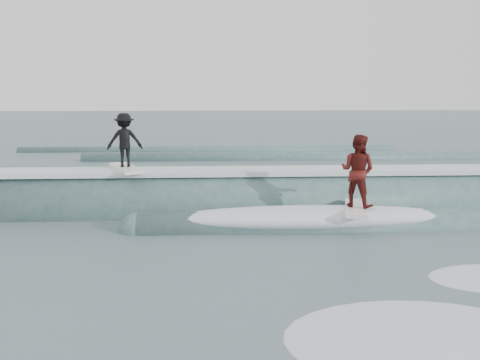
{
  "coord_description": "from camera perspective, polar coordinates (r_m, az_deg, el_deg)",
  "views": [
    {
      "loc": [
        -0.74,
        -9.16,
        3.62
      ],
      "look_at": [
        0.0,
        5.5,
        1.1
      ],
      "focal_mm": 40.0,
      "sensor_mm": 36.0,
      "label": 1
    }
  ],
  "objects": [
    {
      "name": "ground",
      "position": [
        9.88,
        1.65,
        -11.76
      ],
      "size": [
        160.0,
        160.0,
        0.0
      ],
      "primitive_type": "plane",
      "color": "#3D5359",
      "rests_on": "ground"
    },
    {
      "name": "breaking_wave",
      "position": [
        15.85,
        0.59,
        -3.31
      ],
      "size": [
        22.67,
        3.97,
        2.38
      ],
      "color": "#335556",
      "rests_on": "ground"
    },
    {
      "name": "surfer_black",
      "position": [
        15.94,
        -12.2,
        3.88
      ],
      "size": [
        1.3,
        2.05,
        1.66
      ],
      "color": "white",
      "rests_on": "ground"
    },
    {
      "name": "surfer_red",
      "position": [
        14.13,
        12.42,
        0.65
      ],
      "size": [
        1.16,
        2.07,
        1.98
      ],
      "color": "white",
      "rests_on": "ground"
    },
    {
      "name": "far_swells",
      "position": [
        27.11,
        -6.45,
        2.01
      ],
      "size": [
        37.07,
        8.65,
        0.8
      ],
      "color": "#335556",
      "rests_on": "ground"
    }
  ]
}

